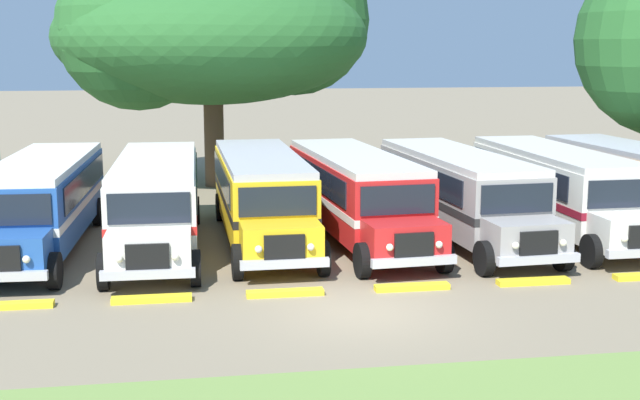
{
  "coord_description": "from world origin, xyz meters",
  "views": [
    {
      "loc": [
        -4.15,
        -19.22,
        6.32
      ],
      "look_at": [
        0.0,
        6.5,
        1.6
      ],
      "focal_mm": 47.59,
      "sensor_mm": 36.0,
      "label": 1
    }
  ],
  "objects_px": {
    "broad_shade_tree": "(215,33)",
    "parked_bus_slot_4": "(356,191)",
    "parked_bus_slot_2": "(157,198)",
    "parked_bus_slot_3": "(261,192)",
    "parked_bus_slot_1": "(43,199)",
    "parked_bus_slot_6": "(557,186)",
    "parked_bus_slot_5": "(459,190)"
  },
  "relations": [
    {
      "from": "parked_bus_slot_2",
      "to": "parked_bus_slot_1",
      "type": "bearing_deg",
      "value": -94.64
    },
    {
      "from": "parked_bus_slot_1",
      "to": "parked_bus_slot_2",
      "type": "bearing_deg",
      "value": 86.74
    },
    {
      "from": "parked_bus_slot_1",
      "to": "broad_shade_tree",
      "type": "xyz_separation_m",
      "value": [
        5.99,
        11.95,
        5.36
      ]
    },
    {
      "from": "parked_bus_slot_1",
      "to": "parked_bus_slot_3",
      "type": "bearing_deg",
      "value": 93.47
    },
    {
      "from": "parked_bus_slot_4",
      "to": "parked_bus_slot_5",
      "type": "xyz_separation_m",
      "value": [
        3.45,
        -0.33,
        0.0
      ]
    },
    {
      "from": "parked_bus_slot_2",
      "to": "parked_bus_slot_5",
      "type": "height_order",
      "value": "same"
    },
    {
      "from": "parked_bus_slot_1",
      "to": "parked_bus_slot_2",
      "type": "height_order",
      "value": "same"
    },
    {
      "from": "parked_bus_slot_6",
      "to": "parked_bus_slot_3",
      "type": "bearing_deg",
      "value": -93.02
    },
    {
      "from": "parked_bus_slot_1",
      "to": "parked_bus_slot_4",
      "type": "bearing_deg",
      "value": 91.27
    },
    {
      "from": "parked_bus_slot_2",
      "to": "broad_shade_tree",
      "type": "xyz_separation_m",
      "value": [
        2.43,
        12.3,
        5.36
      ]
    },
    {
      "from": "parked_bus_slot_5",
      "to": "parked_bus_slot_6",
      "type": "bearing_deg",
      "value": 90.56
    },
    {
      "from": "parked_bus_slot_3",
      "to": "parked_bus_slot_5",
      "type": "height_order",
      "value": "same"
    },
    {
      "from": "parked_bus_slot_3",
      "to": "parked_bus_slot_6",
      "type": "bearing_deg",
      "value": 87.06
    },
    {
      "from": "parked_bus_slot_6",
      "to": "parked_bus_slot_1",
      "type": "bearing_deg",
      "value": -91.69
    },
    {
      "from": "parked_bus_slot_3",
      "to": "broad_shade_tree",
      "type": "bearing_deg",
      "value": -176.13
    },
    {
      "from": "parked_bus_slot_3",
      "to": "parked_bus_slot_6",
      "type": "height_order",
      "value": "same"
    },
    {
      "from": "parked_bus_slot_1",
      "to": "parked_bus_slot_3",
      "type": "distance_m",
      "value": 6.96
    },
    {
      "from": "parked_bus_slot_3",
      "to": "parked_bus_slot_5",
      "type": "relative_size",
      "value": 0.99
    },
    {
      "from": "parked_bus_slot_4",
      "to": "broad_shade_tree",
      "type": "bearing_deg",
      "value": -165.65
    },
    {
      "from": "parked_bus_slot_3",
      "to": "parked_bus_slot_5",
      "type": "distance_m",
      "value": 6.61
    },
    {
      "from": "parked_bus_slot_1",
      "to": "broad_shade_tree",
      "type": "relative_size",
      "value": 0.75
    },
    {
      "from": "parked_bus_slot_4",
      "to": "parked_bus_slot_3",
      "type": "bearing_deg",
      "value": -100.2
    },
    {
      "from": "parked_bus_slot_5",
      "to": "parked_bus_slot_6",
      "type": "xyz_separation_m",
      "value": [
        3.61,
        0.27,
        0.0
      ]
    },
    {
      "from": "parked_bus_slot_2",
      "to": "parked_bus_slot_3",
      "type": "xyz_separation_m",
      "value": [
        3.39,
        0.49,
        0.0
      ]
    },
    {
      "from": "parked_bus_slot_3",
      "to": "broad_shade_tree",
      "type": "height_order",
      "value": "broad_shade_tree"
    },
    {
      "from": "parked_bus_slot_1",
      "to": "broad_shade_tree",
      "type": "height_order",
      "value": "broad_shade_tree"
    },
    {
      "from": "broad_shade_tree",
      "to": "parked_bus_slot_2",
      "type": "bearing_deg",
      "value": -101.18
    },
    {
      "from": "parked_bus_slot_2",
      "to": "parked_bus_slot_5",
      "type": "xyz_separation_m",
      "value": [
        9.97,
        -0.17,
        0.0
      ]
    },
    {
      "from": "parked_bus_slot_3",
      "to": "broad_shade_tree",
      "type": "distance_m",
      "value": 13.0
    },
    {
      "from": "parked_bus_slot_5",
      "to": "broad_shade_tree",
      "type": "height_order",
      "value": "broad_shade_tree"
    },
    {
      "from": "broad_shade_tree",
      "to": "parked_bus_slot_4",
      "type": "bearing_deg",
      "value": -71.38
    },
    {
      "from": "parked_bus_slot_2",
      "to": "parked_bus_slot_3",
      "type": "bearing_deg",
      "value": 99.11
    }
  ]
}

